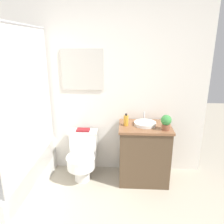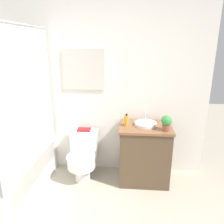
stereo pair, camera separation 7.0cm
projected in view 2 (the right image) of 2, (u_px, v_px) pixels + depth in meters
wall_back at (85, 84)px, 2.98m from camera, size 3.32×0.07×2.50m
shower_area at (11, 174)px, 2.63m from camera, size 0.70×1.43×1.98m
toilet at (83, 155)px, 2.98m from camera, size 0.38×0.52×0.64m
vanity at (144, 153)px, 2.90m from camera, size 0.67×0.50×0.79m
sink at (146, 124)px, 2.79m from camera, size 0.28×0.32×0.13m
soap_bottle at (126, 121)px, 2.77m from camera, size 0.06×0.06×0.16m
potted_plant at (166, 122)px, 2.60m from camera, size 0.13×0.13×0.19m
book_on_tank at (84, 130)px, 3.00m from camera, size 0.18×0.12×0.02m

